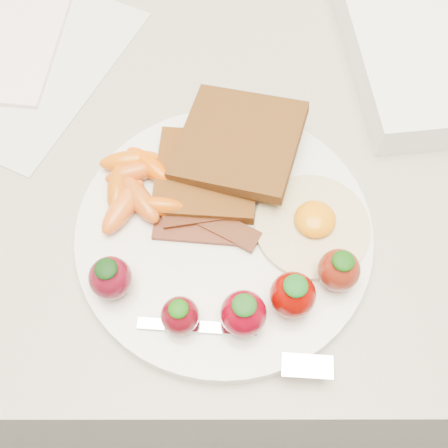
{
  "coord_description": "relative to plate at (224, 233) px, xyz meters",
  "views": [
    {
      "loc": [
        -0.01,
        1.34,
        1.37
      ],
      "look_at": [
        -0.01,
        1.56,
        0.93
      ],
      "focal_mm": 45.0,
      "sensor_mm": 36.0,
      "label": 1
    }
  ],
  "objects": [
    {
      "name": "counter",
      "position": [
        0.01,
        0.14,
        -0.46
      ],
      "size": [
        2.0,
        0.6,
        0.9
      ],
      "primitive_type": "cube",
      "color": "gray",
      "rests_on": "ground"
    },
    {
      "name": "plate",
      "position": [
        0.0,
        0.0,
        0.0
      ],
      "size": [
        0.27,
        0.27,
        0.02
      ],
      "primitive_type": "cylinder",
      "color": "white",
      "rests_on": "counter"
    },
    {
      "name": "toast_lower",
      "position": [
        -0.02,
        0.05,
        0.02
      ],
      "size": [
        0.1,
        0.1,
        0.01
      ],
      "primitive_type": "cube",
      "rotation": [
        0.0,
        0.0,
        -0.07
      ],
      "color": "black",
      "rests_on": "plate"
    },
    {
      "name": "toast_upper",
      "position": [
        0.01,
        0.08,
        0.03
      ],
      "size": [
        0.14,
        0.14,
        0.03
      ],
      "primitive_type": "cube",
      "rotation": [
        0.0,
        -0.1,
        -0.29
      ],
      "color": "black",
      "rests_on": "toast_lower"
    },
    {
      "name": "fried_egg",
      "position": [
        0.08,
        0.0,
        0.01
      ],
      "size": [
        0.12,
        0.12,
        0.02
      ],
      "color": "white",
      "rests_on": "plate"
    },
    {
      "name": "bacon_strips",
      "position": [
        -0.01,
        0.0,
        0.01
      ],
      "size": [
        0.1,
        0.06,
        0.01
      ],
      "color": "black",
      "rests_on": "plate"
    },
    {
      "name": "baby_carrots",
      "position": [
        -0.08,
        0.04,
        0.02
      ],
      "size": [
        0.08,
        0.1,
        0.02
      ],
      "color": "#CD5514",
      "rests_on": "plate"
    },
    {
      "name": "strawberries",
      "position": [
        0.01,
        -0.07,
        0.03
      ],
      "size": [
        0.23,
        0.07,
        0.05
      ],
      "color": "#590919",
      "rests_on": "plate"
    },
    {
      "name": "fork",
      "position": [
        0.02,
        -0.11,
        0.01
      ],
      "size": [
        0.16,
        0.05,
        0.0
      ],
      "color": "silver",
      "rests_on": "plate"
    },
    {
      "name": "paper_sheet",
      "position": [
        -0.22,
        0.21,
        -0.01
      ],
      "size": [
        0.27,
        0.3,
        0.0
      ],
      "primitive_type": "cube",
      "rotation": [
        0.0,
        0.0,
        -0.45
      ],
      "color": "silver",
      "rests_on": "counter"
    },
    {
      "name": "notepad",
      "position": [
        -0.25,
        0.24,
        -0.0
      ],
      "size": [
        0.14,
        0.19,
        0.01
      ],
      "primitive_type": "cube",
      "rotation": [
        0.0,
        0.0,
        -0.11
      ],
      "color": "white",
      "rests_on": "paper_sheet"
    }
  ]
}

